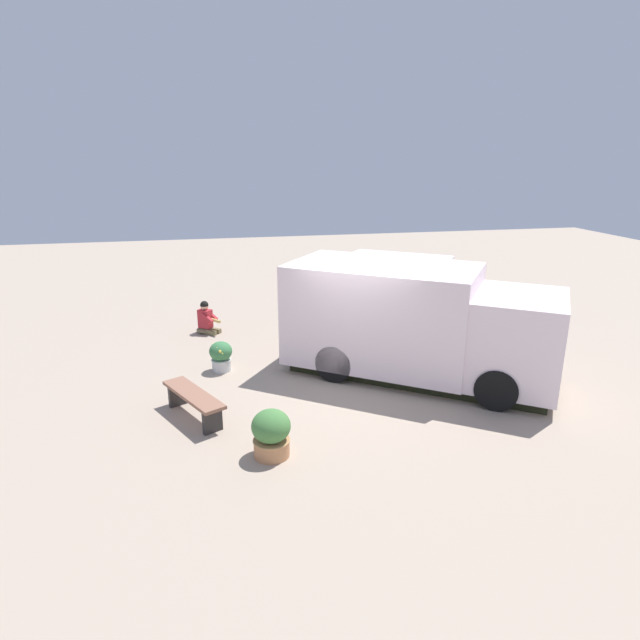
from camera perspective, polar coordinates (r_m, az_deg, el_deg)
ground_plane at (r=11.11m, az=3.96°, el=-6.21°), size 40.00×40.00×0.00m
food_truck at (r=11.04m, az=10.13°, el=-0.43°), size 4.91×5.61×2.30m
person_customer at (r=14.02m, az=-12.10°, el=-0.09°), size 0.71×0.73×0.85m
planter_flowering_near at (r=15.48m, az=12.32°, el=2.03°), size 0.64×0.64×0.86m
planter_flowering_far at (r=8.28m, az=-5.26°, el=-11.98°), size 0.60×0.60×0.76m
planter_flowering_side at (r=11.50m, az=-10.59°, el=-3.75°), size 0.48×0.48×0.65m
plaza_bench at (r=9.60m, az=-13.41°, el=-8.26°), size 1.62×1.11×0.48m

